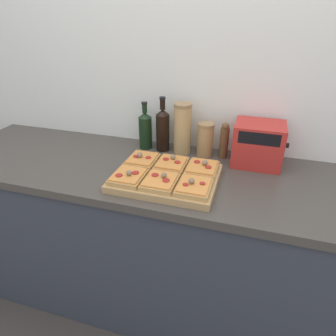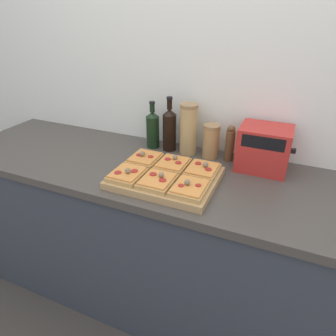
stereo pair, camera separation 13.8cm
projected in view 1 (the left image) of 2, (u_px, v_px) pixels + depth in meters
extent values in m
cube|color=silver|center=(204.00, 88.00, 1.59)|extent=(6.00, 0.06, 2.50)
cube|color=#333842|center=(184.00, 248.00, 1.68)|extent=(2.60, 0.64, 0.88)
cube|color=#423D38|center=(187.00, 177.00, 1.46)|extent=(2.63, 0.67, 0.04)
cube|color=tan|center=(166.00, 178.00, 1.37)|extent=(0.47, 0.36, 0.03)
cube|color=tan|center=(142.00, 160.00, 1.47)|extent=(0.14, 0.16, 0.02)
cube|color=#D6843D|center=(142.00, 158.00, 1.47)|extent=(0.13, 0.15, 0.01)
cylinder|color=maroon|center=(136.00, 156.00, 1.47)|extent=(0.03, 0.03, 0.00)
cylinder|color=maroon|center=(148.00, 158.00, 1.46)|extent=(0.03, 0.03, 0.00)
sphere|color=#7F6B51|center=(140.00, 155.00, 1.46)|extent=(0.03, 0.03, 0.03)
cube|color=tan|center=(171.00, 165.00, 1.44)|extent=(0.14, 0.16, 0.02)
cube|color=#D6843D|center=(171.00, 162.00, 1.43)|extent=(0.13, 0.15, 0.01)
cylinder|color=maroon|center=(166.00, 159.00, 1.44)|extent=(0.03, 0.03, 0.00)
cylinder|color=maroon|center=(177.00, 162.00, 1.41)|extent=(0.03, 0.03, 0.00)
sphere|color=#7F6B51|center=(173.00, 157.00, 1.44)|extent=(0.02, 0.02, 0.02)
cube|color=tan|center=(202.00, 169.00, 1.40)|extent=(0.14, 0.16, 0.02)
cube|color=#D6843D|center=(202.00, 166.00, 1.39)|extent=(0.13, 0.15, 0.01)
cylinder|color=maroon|center=(197.00, 162.00, 1.42)|extent=(0.03, 0.03, 0.00)
cylinder|color=maroon|center=(208.00, 167.00, 1.37)|extent=(0.03, 0.03, 0.00)
sphere|color=#7F6B51|center=(205.00, 163.00, 1.39)|extent=(0.03, 0.03, 0.03)
cube|color=tan|center=(128.00, 177.00, 1.33)|extent=(0.14, 0.16, 0.02)
cube|color=#D6843D|center=(128.00, 174.00, 1.32)|extent=(0.13, 0.15, 0.01)
cylinder|color=maroon|center=(119.00, 175.00, 1.30)|extent=(0.03, 0.03, 0.00)
cylinder|color=maroon|center=(136.00, 173.00, 1.32)|extent=(0.03, 0.03, 0.00)
sphere|color=#7F6B51|center=(129.00, 173.00, 1.30)|extent=(0.03, 0.03, 0.03)
cube|color=tan|center=(160.00, 182.00, 1.29)|extent=(0.14, 0.16, 0.02)
cube|color=#D6843D|center=(160.00, 179.00, 1.28)|extent=(0.13, 0.15, 0.01)
cylinder|color=maroon|center=(155.00, 175.00, 1.31)|extent=(0.03, 0.03, 0.00)
cylinder|color=maroon|center=(166.00, 180.00, 1.26)|extent=(0.03, 0.03, 0.00)
sphere|color=#7F6B51|center=(164.00, 175.00, 1.28)|extent=(0.02, 0.02, 0.02)
cube|color=tan|center=(194.00, 188.00, 1.25)|extent=(0.14, 0.16, 0.02)
cube|color=#D6843D|center=(194.00, 185.00, 1.24)|extent=(0.13, 0.15, 0.01)
cylinder|color=maroon|center=(185.00, 185.00, 1.23)|extent=(0.02, 0.02, 0.00)
cylinder|color=maroon|center=(202.00, 183.00, 1.24)|extent=(0.02, 0.02, 0.00)
sphere|color=#7F6B51|center=(192.00, 181.00, 1.24)|extent=(0.03, 0.03, 0.03)
cylinder|color=black|center=(145.00, 133.00, 1.68)|extent=(0.07, 0.07, 0.18)
cone|color=black|center=(145.00, 115.00, 1.63)|extent=(0.07, 0.07, 0.03)
cylinder|color=black|center=(145.00, 108.00, 1.61)|extent=(0.03, 0.03, 0.05)
cylinder|color=black|center=(144.00, 103.00, 1.60)|extent=(0.03, 0.03, 0.01)
cylinder|color=black|center=(163.00, 133.00, 1.64)|extent=(0.07, 0.07, 0.20)
cone|color=black|center=(163.00, 112.00, 1.59)|extent=(0.07, 0.07, 0.03)
cylinder|color=black|center=(163.00, 104.00, 1.57)|extent=(0.03, 0.03, 0.05)
cylinder|color=black|center=(162.00, 98.00, 1.55)|extent=(0.03, 0.03, 0.01)
cylinder|color=tan|center=(182.00, 130.00, 1.60)|extent=(0.09, 0.09, 0.26)
cylinder|color=#937047|center=(183.00, 105.00, 1.54)|extent=(0.10, 0.10, 0.02)
cylinder|color=#AD7F4C|center=(205.00, 141.00, 1.59)|extent=(0.08, 0.08, 0.16)
cylinder|color=#937047|center=(206.00, 125.00, 1.55)|extent=(0.09, 0.09, 0.02)
cylinder|color=brown|center=(224.00, 143.00, 1.57)|extent=(0.05, 0.05, 0.16)
sphere|color=brown|center=(226.00, 127.00, 1.52)|extent=(0.04, 0.04, 0.04)
cube|color=red|center=(258.00, 144.00, 1.49)|extent=(0.24, 0.19, 0.22)
cube|color=black|center=(259.00, 139.00, 1.38)|extent=(0.19, 0.01, 0.06)
cube|color=black|center=(286.00, 145.00, 1.45)|extent=(0.02, 0.02, 0.02)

